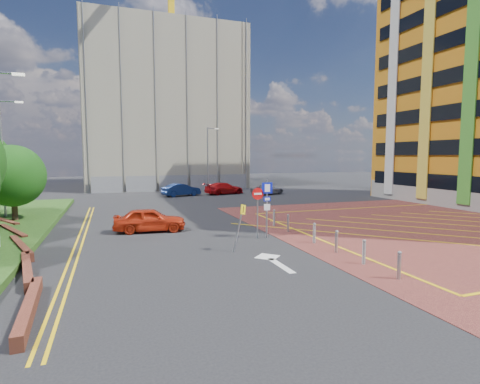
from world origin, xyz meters
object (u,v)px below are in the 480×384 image
warning_sign (240,222)px  car_red_back (224,188)px  car_red_left (150,220)px  lamp_back (208,157)px  sign_cluster (264,203)px  tree_c (13,176)px  lamp_left_far (3,153)px  car_silver_back (268,190)px  car_blue_back (181,190)px

warning_sign → car_red_back: size_ratio=0.48×
warning_sign → car_red_left: bearing=119.5°
lamp_back → sign_cluster: (-3.78, -27.02, -2.41)m
tree_c → lamp_left_far: 2.65m
car_silver_back → tree_c: bearing=98.9°
sign_cluster → car_red_back: (4.67, 23.11, -1.27)m
car_red_back → car_silver_back: (4.74, -1.85, -0.12)m
car_red_left → car_silver_back: size_ratio=1.03×
tree_c → lamp_back: bearing=45.7°
lamp_left_far → car_blue_back: lamp_left_far is taller
car_silver_back → sign_cluster: bearing=137.2°
lamp_left_far → warning_sign: lamp_left_far is taller
lamp_left_far → car_red_back: (19.39, 12.09, -3.98)m
lamp_back → car_silver_back: lamp_back is taller
car_red_left → car_silver_back: car_red_left is taller
car_red_left → sign_cluster: bearing=-118.4°
tree_c → warning_sign: bearing=-44.4°
car_red_back → tree_c: bearing=113.4°
warning_sign → car_blue_back: 25.15m
warning_sign → sign_cluster: bearing=47.5°
tree_c → lamp_back: size_ratio=0.61×
tree_c → car_red_back: bearing=37.3°
sign_cluster → warning_sign: 3.25m
lamp_back → lamp_left_far: bearing=-139.1°
tree_c → warning_sign: 16.37m
lamp_back → car_blue_back: (-4.22, -4.30, -3.66)m
tree_c → lamp_back: lamp_back is taller
tree_c → car_red_left: (8.11, -5.16, -2.48)m
lamp_left_far → lamp_back: (18.50, 16.00, -0.30)m
warning_sign → lamp_left_far: bearing=133.2°
lamp_back → warning_sign: bearing=-101.4°
sign_cluster → car_red_left: bearing=145.9°
car_blue_back → lamp_back: bearing=-61.2°
lamp_left_far → car_silver_back: lamp_left_far is taller
car_red_left → lamp_back: bearing=-16.5°
lamp_back → car_silver_back: size_ratio=1.97×
car_blue_back → sign_cluster: bearing=164.4°
sign_cluster → car_silver_back: bearing=66.1°
car_blue_back → car_silver_back: bearing=-115.1°
lamp_back → car_red_left: (-9.47, -23.16, -3.65)m
warning_sign → car_red_back: 26.39m
car_red_left → lamp_left_far: bearing=57.3°
tree_c → car_silver_back: tree_c is taller
tree_c → lamp_left_far: (-0.92, 2.00, 1.47)m
tree_c → car_blue_back: size_ratio=1.15×
lamp_left_far → lamp_back: size_ratio=1.00×
lamp_back → warning_sign: 30.12m
car_red_back → lamp_back: bearing=-1.1°
warning_sign → car_silver_back: (11.58, 23.63, -0.86)m
sign_cluster → warning_sign: sign_cluster is taller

